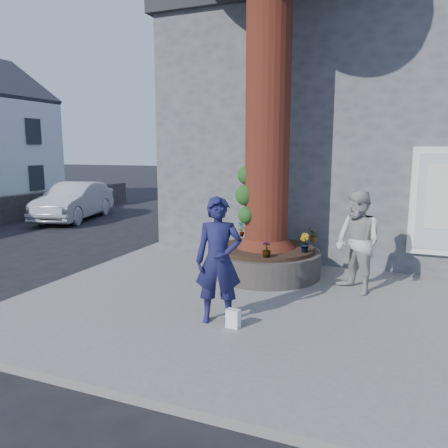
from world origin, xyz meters
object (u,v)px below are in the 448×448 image
at_px(planter, 265,261).
at_px(woman, 358,242).
at_px(man, 219,260).
at_px(car_silver, 74,201).

relative_size(planter, woman, 1.21).
distance_m(man, woman, 2.90).
distance_m(planter, car_silver, 10.61).
xyz_separation_m(man, car_silver, (-9.43, 7.73, -0.35)).
bearing_deg(planter, man, -88.51).
height_order(planter, man, man).
distance_m(planter, woman, 2.06).
bearing_deg(woman, planter, -151.72).
distance_m(planter, man, 2.82).
bearing_deg(woman, man, -86.21).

